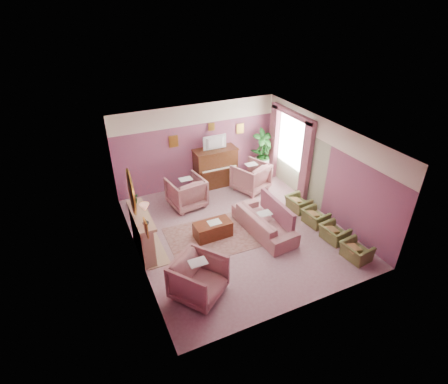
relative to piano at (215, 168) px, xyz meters
name	(u,v)px	position (x,y,z in m)	size (l,w,h in m)	color
floor	(238,230)	(-0.50, -2.68, -0.65)	(5.50, 6.00, 0.01)	#A67E86
ceiling	(240,137)	(-0.50, -2.68, 2.15)	(5.50, 6.00, 0.01)	silver
wall_back	(197,146)	(-0.50, 0.32, 0.75)	(5.50, 0.02, 2.80)	#7C4F71
wall_front	(309,256)	(-0.50, -5.68, 0.75)	(5.50, 0.02, 2.80)	#7C4F71
wall_left	(133,212)	(-3.25, -2.68, 0.75)	(0.02, 6.00, 2.80)	#7C4F71
wall_right	(323,167)	(2.25, -2.68, 0.75)	(0.02, 6.00, 2.80)	#7C4F71
picture_rail_band	(196,114)	(-0.50, 0.31, 1.82)	(5.50, 0.01, 0.65)	white
stripe_panel	(296,160)	(2.23, -1.38, 0.42)	(0.01, 3.00, 2.15)	#A7B28E
fireplace_surround	(142,234)	(-3.09, -2.48, -0.10)	(0.30, 1.40, 1.10)	tan
fireplace_inset	(147,238)	(-2.99, -2.48, -0.25)	(0.18, 0.72, 0.68)	black
fire_ember	(149,243)	(-2.95, -2.48, -0.43)	(0.06, 0.54, 0.10)	#F83612
mantel_shelf	(141,215)	(-3.06, -2.48, 0.47)	(0.40, 1.55, 0.07)	tan
hearth	(152,249)	(-2.89, -2.48, -0.64)	(0.55, 1.50, 0.02)	tan
mirror_frame	(131,192)	(-3.20, -2.48, 1.15)	(0.04, 0.72, 1.20)	#B99031
mirror_glass	(132,192)	(-3.17, -2.48, 1.15)	(0.01, 0.60, 1.06)	white
sconce_shade	(145,207)	(-3.12, -3.53, 1.33)	(0.20, 0.20, 0.16)	tan
piano	(215,168)	(0.00, 0.00, 0.00)	(1.40, 0.60, 1.30)	#4C2914
piano_keyshelf	(220,170)	(0.00, -0.35, 0.07)	(1.30, 0.12, 0.06)	#4C2914
piano_keys	(220,169)	(0.00, -0.35, 0.11)	(1.20, 0.08, 0.02)	white
piano_top	(215,150)	(0.00, 0.00, 0.66)	(1.45, 0.65, 0.04)	#4C2914
television	(216,142)	(0.00, -0.05, 0.95)	(0.80, 0.12, 0.48)	black
print_back_left	(174,141)	(-1.30, 0.28, 1.07)	(0.30, 0.03, 0.38)	#B99031
print_back_right	(240,129)	(1.05, 0.28, 1.13)	(0.26, 0.03, 0.34)	#B99031
print_back_mid	(211,127)	(0.00, 0.28, 1.35)	(0.22, 0.03, 0.26)	#B99031
print_left_wall	(146,228)	(-3.21, -3.88, 1.07)	(0.03, 0.28, 0.36)	#B99031
window_blind	(292,140)	(2.20, -1.13, 1.05)	(0.03, 1.40, 1.80)	silver
curtain_left	(306,163)	(2.12, -2.05, 0.65)	(0.16, 0.34, 2.60)	#874859
curtain_right	(274,142)	(2.12, -0.21, 0.65)	(0.16, 0.34, 2.60)	#874859
pelmet	(293,114)	(2.12, -1.13, 1.91)	(0.16, 2.20, 0.16)	#874859
mantel_plant	(135,198)	(-3.05, -1.93, 0.64)	(0.16, 0.16, 0.28)	#174F18
mantel_vase	(146,222)	(-3.05, -2.98, 0.58)	(0.16, 0.16, 0.16)	white
area_rug	(214,236)	(-1.21, -2.66, -0.64)	(2.50, 1.80, 0.01)	#8E6259
coffee_table	(213,230)	(-1.24, -2.64, -0.43)	(1.00, 0.50, 0.45)	#532311
table_paper	(214,222)	(-1.19, -2.64, -0.20)	(0.35, 0.28, 0.01)	silver
sofa	(264,219)	(0.13, -3.02, -0.22)	(0.71, 2.12, 0.86)	#A7716F
sofa_throw	(277,210)	(0.53, -3.02, -0.05)	(0.11, 1.61, 0.59)	#874859
floral_armchair_left	(186,191)	(-1.35, -0.84, -0.12)	(1.01, 1.01, 1.05)	#A7716F
floral_armchair_right	(251,175)	(0.93, -0.79, -0.12)	(1.01, 1.01, 1.05)	#A7716F
floral_armchair_front	(199,277)	(-2.34, -4.44, -0.12)	(1.01, 1.01, 1.05)	#A7716F
olive_chair_a	(356,249)	(1.65, -4.97, -0.35)	(0.48, 0.68, 0.59)	olive
olive_chair_b	(334,231)	(1.65, -4.15, -0.35)	(0.48, 0.68, 0.59)	olive
olive_chair_c	(315,215)	(1.65, -3.33, -0.35)	(0.48, 0.68, 0.59)	olive
olive_chair_d	(298,201)	(1.65, -2.51, -0.35)	(0.48, 0.68, 0.59)	olive
side_table	(261,167)	(1.74, -0.11, -0.30)	(0.52, 0.52, 0.70)	silver
side_plant_big	(262,154)	(1.74, -0.11, 0.22)	(0.30, 0.30, 0.34)	#174F18
side_plant_small	(267,155)	(1.86, -0.21, 0.19)	(0.16, 0.16, 0.28)	#174F18
palm_pot	(261,172)	(1.75, -0.12, -0.48)	(0.34, 0.34, 0.34)	#B15A37
palm_plant	(263,149)	(1.75, -0.12, 0.41)	(0.76, 0.76, 1.44)	#174F18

